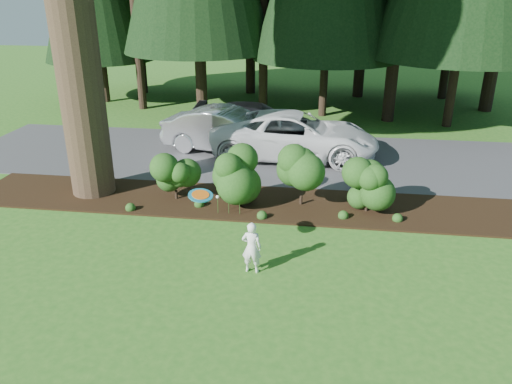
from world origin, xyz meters
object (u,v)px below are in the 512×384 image
Objects in this scene: child at (252,248)px; frisbee at (201,195)px; car_silver_wagon at (229,131)px; car_white_suv at (295,135)px; car_dark_suv at (256,121)px.

child is 2.19× the size of frisbee.
car_silver_wagon is 2.47m from car_white_suv.
car_silver_wagon reaches higher than car_dark_suv.
car_silver_wagon is 4.13× the size of child.
car_dark_suv is 8.99× the size of frisbee.
car_white_suv is 1.22× the size of car_dark_suv.
car_white_suv is at bearing -86.01° from car_silver_wagon.
frisbee reaches higher than child.
car_white_suv reaches higher than car_silver_wagon.
car_silver_wagon is 9.07× the size of frisbee.
child is at bearing -154.17° from car_silver_wagon.
car_dark_suv is at bearing -79.61° from child.
car_white_suv is 7.88m from child.
child is (2.07, -8.19, -0.24)m from car_silver_wagon.
frisbee is at bearing 169.52° from car_white_suv.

